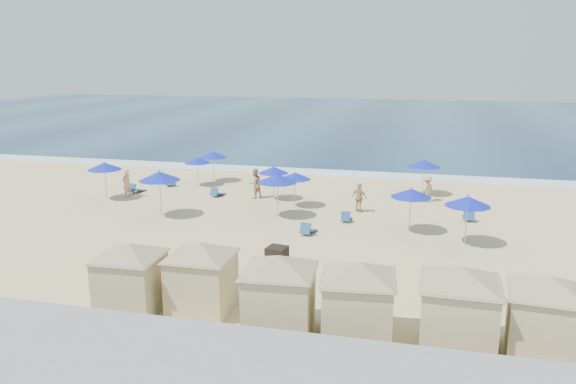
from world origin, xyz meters
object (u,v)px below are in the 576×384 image
object	(u,v)px
umbrella_4	(273,170)
umbrella_5	(277,178)
cabana_4	(459,298)
cabana_5	(547,306)
cabana_2	(279,284)
umbrella_7	(411,193)
umbrella_8	(424,163)
beachgoer_2	(359,198)
cabana_3	(358,292)
beachgoer_0	(127,183)
cabana_0	(130,268)
beachgoer_1	(255,183)
trash_bin	(277,256)
beachgoer_3	(427,189)
umbrella_0	(104,166)
umbrella_6	(295,176)
umbrella_2	(159,176)
umbrella_3	(213,155)
cabana_1	(201,268)
umbrella_9	(468,201)
umbrella_1	(197,160)

from	to	relation	value
umbrella_4	umbrella_5	world-z (taller)	umbrella_5
cabana_4	cabana_5	size ratio (longest dim) A/B	1.06
cabana_2	umbrella_7	distance (m)	12.46
umbrella_7	umbrella_8	size ratio (longest dim) A/B	0.99
umbrella_8	beachgoer_2	bearing A→B (deg)	-124.69
cabana_3	beachgoer_0	size ratio (longest dim) A/B	2.51
cabana_0	cabana_4	world-z (taller)	cabana_4
cabana_3	beachgoer_1	bearing A→B (deg)	116.71
cabana_2	trash_bin	bearing A→B (deg)	105.57
cabana_4	beachgoer_3	world-z (taller)	cabana_4
cabana_2	beachgoer_3	world-z (taller)	cabana_2
umbrella_0	umbrella_6	xyz separation A→B (m)	(11.92, 0.99, -0.23)
umbrella_2	umbrella_7	size ratio (longest dim) A/B	1.12
cabana_3	umbrella_0	size ratio (longest dim) A/B	1.88
cabana_2	umbrella_7	bearing A→B (deg)	72.43
cabana_5	beachgoer_0	bearing A→B (deg)	146.01
umbrella_3	umbrella_6	size ratio (longest dim) A/B	1.05
cabana_3	umbrella_8	world-z (taller)	cabana_3
umbrella_0	beachgoer_2	size ratio (longest dim) A/B	1.44
cabana_1	umbrella_7	size ratio (longest dim) A/B	1.87
beachgoer_2	cabana_1	bearing A→B (deg)	101.49
cabana_3	cabana_5	distance (m)	5.48
umbrella_2	umbrella_3	xyz separation A→B (m)	(-0.41, 9.19, -0.34)
cabana_1	umbrella_6	size ratio (longest dim) A/B	2.05
trash_bin	umbrella_8	world-z (taller)	umbrella_8
cabana_2	cabana_3	size ratio (longest dim) A/B	1.00
cabana_2	cabana_5	world-z (taller)	cabana_2
umbrella_3	beachgoer_0	world-z (taller)	umbrella_3
cabana_2	umbrella_9	distance (m)	12.28
cabana_0	beachgoer_3	xyz separation A→B (m)	(10.00, 18.25, -0.77)
cabana_2	umbrella_0	distance (m)	20.75
umbrella_7	beachgoer_1	xyz separation A→B (m)	(-9.72, 4.96, -1.11)
cabana_4	beachgoer_3	xyz separation A→B (m)	(-0.91, 18.41, -0.90)
umbrella_3	cabana_5	bearing A→B (deg)	-48.30
umbrella_0	beachgoer_2	xyz separation A→B (m)	(15.76, 0.73, -1.26)
cabana_3	umbrella_1	size ratio (longest dim) A/B	2.22
cabana_0	umbrella_4	distance (m)	16.48
cabana_4	umbrella_0	size ratio (longest dim) A/B	1.95
umbrella_6	beachgoer_2	distance (m)	3.98
umbrella_4	beachgoer_2	size ratio (longest dim) A/B	1.29
cabana_2	beachgoer_1	world-z (taller)	cabana_2
umbrella_2	beachgoer_2	size ratio (longest dim) A/B	1.58
cabana_5	umbrella_0	size ratio (longest dim) A/B	1.84
cabana_0	cabana_5	distance (m)	13.38
trash_bin	cabana_5	size ratio (longest dim) A/B	0.18
cabana_4	cabana_1	bearing A→B (deg)	175.10
cabana_1	umbrella_4	world-z (taller)	cabana_1
umbrella_5	beachgoer_1	bearing A→B (deg)	122.75
cabana_2	umbrella_0	size ratio (longest dim) A/B	1.89
cabana_2	cabana_5	size ratio (longest dim) A/B	1.03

